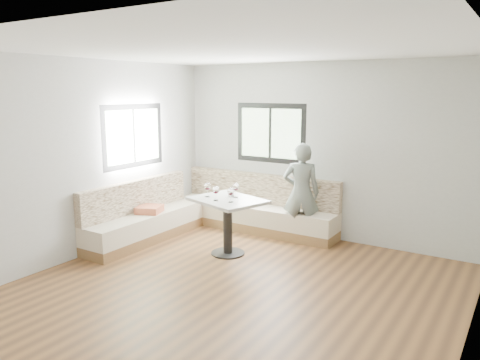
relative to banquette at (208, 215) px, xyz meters
The scene contains 9 objects.
room 2.42m from the banquette, 45.82° to the right, with size 5.01×5.01×2.81m.
banquette is the anchor object (origin of this frame).
table 1.07m from the banquette, 37.88° to the right, with size 1.19×1.04×0.83m.
person 1.59m from the banquette, 18.91° to the left, with size 0.57×0.37×1.57m, color slate.
olive_ramekin 1.06m from the banquette, 31.93° to the right, with size 0.09×0.09×0.04m.
wine_glass_a 1.06m from the banquette, 54.10° to the right, with size 0.09×0.09×0.21m.
wine_glass_b 1.27m from the banquette, 47.80° to the right, with size 0.09×0.09×0.21m.
wine_glass_c 1.40m from the banquette, 38.97° to the right, with size 0.09×0.09×0.21m.
wine_glass_d 1.19m from the banquette, 30.03° to the right, with size 0.09×0.09×0.21m.
Camera 1 is at (2.87, -4.43, 2.35)m, focal length 35.00 mm.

